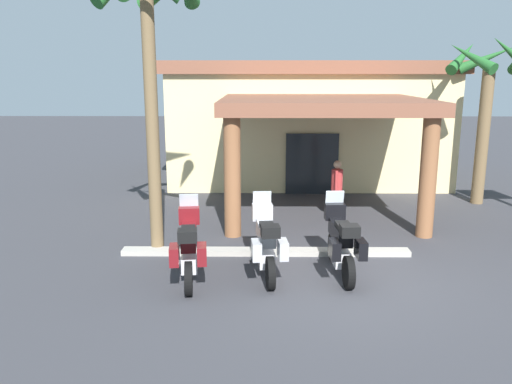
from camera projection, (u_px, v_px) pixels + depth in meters
ground_plane at (346, 280)px, 10.70m from camera, size 80.00×80.00×0.00m
motel_building at (305, 119)px, 20.86m from camera, size 10.48×12.27×4.51m
motorcycle_maroon at (189, 247)px, 10.54m from camera, size 0.76×2.21×1.61m
motorcycle_silver at (266, 243)px, 10.81m from camera, size 0.74×2.21×1.61m
motorcycle_black at (341, 242)px, 10.84m from camera, size 0.72×2.21×1.61m
pedestrian at (337, 185)px, 14.91m from camera, size 0.32×0.52×1.70m
palm_tree_near_portico at (488, 86)px, 16.10m from camera, size 2.54×2.61×5.25m
palm_tree_roadside at (148, 28)px, 11.30m from camera, size 2.52×2.58×6.79m
curb_strip at (266, 252)px, 12.19m from camera, size 6.68×0.36×0.12m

